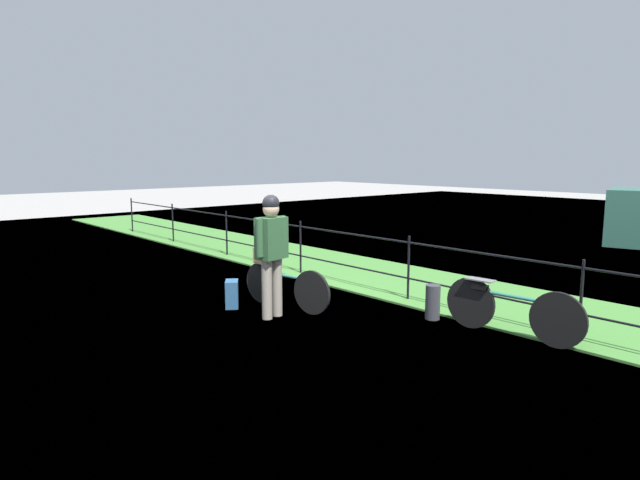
{
  "coord_description": "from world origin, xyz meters",
  "views": [
    {
      "loc": [
        6.45,
        -4.4,
        2.17
      ],
      "look_at": [
        0.19,
        1.17,
        0.9
      ],
      "focal_mm": 30.6,
      "sensor_mm": 36.0,
      "label": 1
    }
  ],
  "objects_px": {
    "mooring_bollard": "(433,302)",
    "bicycle_parked": "(510,309)",
    "terrier_dog": "(269,243)",
    "wooden_crate": "(268,256)",
    "cyclist_person": "(271,245)",
    "backpack_on_paving": "(232,294)",
    "bicycle_main": "(285,286)"
  },
  "relations": [
    {
      "from": "mooring_bollard",
      "to": "bicycle_parked",
      "type": "xyz_separation_m",
      "value": [
        1.07,
        0.1,
        0.11
      ]
    },
    {
      "from": "wooden_crate",
      "to": "bicycle_parked",
      "type": "xyz_separation_m",
      "value": [
        3.17,
        1.31,
        -0.39
      ]
    },
    {
      "from": "mooring_bollard",
      "to": "bicycle_parked",
      "type": "bearing_deg",
      "value": 5.23
    },
    {
      "from": "terrier_dog",
      "to": "cyclist_person",
      "type": "bearing_deg",
      "value": -32.94
    },
    {
      "from": "terrier_dog",
      "to": "mooring_bollard",
      "type": "relative_size",
      "value": 0.69
    },
    {
      "from": "terrier_dog",
      "to": "bicycle_parked",
      "type": "relative_size",
      "value": 0.18
    },
    {
      "from": "wooden_crate",
      "to": "bicycle_parked",
      "type": "bearing_deg",
      "value": 22.48
    },
    {
      "from": "bicycle_main",
      "to": "cyclist_person",
      "type": "height_order",
      "value": "cyclist_person"
    },
    {
      "from": "backpack_on_paving",
      "to": "bicycle_parked",
      "type": "height_order",
      "value": "bicycle_parked"
    },
    {
      "from": "cyclist_person",
      "to": "bicycle_parked",
      "type": "height_order",
      "value": "cyclist_person"
    },
    {
      "from": "terrier_dog",
      "to": "wooden_crate",
      "type": "bearing_deg",
      "value": -170.28
    },
    {
      "from": "backpack_on_paving",
      "to": "bicycle_parked",
      "type": "relative_size",
      "value": 0.23
    },
    {
      "from": "wooden_crate",
      "to": "bicycle_parked",
      "type": "relative_size",
      "value": 0.21
    },
    {
      "from": "wooden_crate",
      "to": "terrier_dog",
      "type": "relative_size",
      "value": 1.15
    },
    {
      "from": "bicycle_main",
      "to": "terrier_dog",
      "type": "distance_m",
      "value": 0.68
    },
    {
      "from": "bicycle_main",
      "to": "bicycle_parked",
      "type": "bearing_deg",
      "value": 23.89
    },
    {
      "from": "bicycle_main",
      "to": "wooden_crate",
      "type": "relative_size",
      "value": 4.23
    },
    {
      "from": "cyclist_person",
      "to": "backpack_on_paving",
      "type": "bearing_deg",
      "value": -169.73
    },
    {
      "from": "bicycle_main",
      "to": "terrier_dog",
      "type": "relative_size",
      "value": 4.87
    },
    {
      "from": "bicycle_main",
      "to": "bicycle_parked",
      "type": "relative_size",
      "value": 0.9
    },
    {
      "from": "bicycle_main",
      "to": "backpack_on_paving",
      "type": "relative_size",
      "value": 3.93
    },
    {
      "from": "bicycle_main",
      "to": "backpack_on_paving",
      "type": "height_order",
      "value": "bicycle_main"
    },
    {
      "from": "mooring_bollard",
      "to": "bicycle_parked",
      "type": "distance_m",
      "value": 1.09
    },
    {
      "from": "terrier_dog",
      "to": "backpack_on_paving",
      "type": "height_order",
      "value": "terrier_dog"
    },
    {
      "from": "cyclist_person",
      "to": "bicycle_parked",
      "type": "relative_size",
      "value": 0.96
    },
    {
      "from": "wooden_crate",
      "to": "cyclist_person",
      "type": "distance_m",
      "value": 0.73
    },
    {
      "from": "wooden_crate",
      "to": "backpack_on_paving",
      "type": "height_order",
      "value": "wooden_crate"
    },
    {
      "from": "wooden_crate",
      "to": "backpack_on_paving",
      "type": "xyz_separation_m",
      "value": [
        -0.21,
        -0.5,
        -0.54
      ]
    },
    {
      "from": "cyclist_person",
      "to": "mooring_bollard",
      "type": "bearing_deg",
      "value": 46.05
    },
    {
      "from": "cyclist_person",
      "to": "mooring_bollard",
      "type": "distance_m",
      "value": 2.31
    },
    {
      "from": "wooden_crate",
      "to": "bicycle_parked",
      "type": "distance_m",
      "value": 3.45
    },
    {
      "from": "wooden_crate",
      "to": "terrier_dog",
      "type": "xyz_separation_m",
      "value": [
        0.02,
        0.0,
        0.19
      ]
    }
  ]
}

